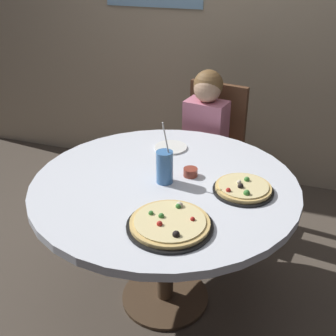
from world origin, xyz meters
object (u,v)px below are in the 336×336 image
(diner_child, at_px, (200,164))
(sauce_bowl, at_px, (190,172))
(pizza_veggie, at_px, (170,224))
(plate_small, at_px, (171,147))
(dining_table, at_px, (165,198))
(soda_cup, at_px, (165,167))
(pizza_cheese, at_px, (243,188))
(chair_wooden, at_px, (211,147))

(diner_child, xyz_separation_m, sauce_bowl, (0.11, -0.63, 0.29))
(pizza_veggie, relative_size, sauce_bowl, 5.06)
(pizza_veggie, distance_m, plate_small, 0.74)
(dining_table, relative_size, diner_child, 1.19)
(diner_child, distance_m, soda_cup, 0.81)
(pizza_veggie, xyz_separation_m, plate_small, (-0.23, 0.70, -0.01))
(pizza_veggie, distance_m, pizza_cheese, 0.44)
(chair_wooden, relative_size, sauce_bowl, 13.57)
(diner_child, height_order, pizza_veggie, diner_child)
(pizza_cheese, distance_m, soda_cup, 0.38)
(pizza_cheese, height_order, soda_cup, soda_cup)
(chair_wooden, bearing_deg, sauce_bowl, -84.05)
(diner_child, bearing_deg, dining_table, -89.00)
(chair_wooden, height_order, plate_small, chair_wooden)
(pizza_veggie, bearing_deg, sauce_bowl, 95.21)
(pizza_cheese, bearing_deg, soda_cup, -175.48)
(dining_table, distance_m, plate_small, 0.39)
(plate_small, bearing_deg, pizza_veggie, -71.88)
(soda_cup, relative_size, plate_small, 1.70)
(sauce_bowl, bearing_deg, diner_child, 100.12)
(chair_wooden, height_order, pizza_cheese, chair_wooden)
(pizza_cheese, relative_size, plate_small, 1.56)
(soda_cup, height_order, sauce_bowl, soda_cup)
(soda_cup, bearing_deg, diner_child, 91.00)
(diner_child, bearing_deg, chair_wooden, 81.08)
(pizza_cheese, relative_size, sauce_bowl, 4.00)
(plate_small, bearing_deg, chair_wooden, 78.98)
(diner_child, xyz_separation_m, soda_cup, (0.01, -0.73, 0.35))
(dining_table, height_order, pizza_cheese, pizza_cheese)
(dining_table, bearing_deg, chair_wooden, 89.03)
(soda_cup, bearing_deg, pizza_veggie, -67.63)
(dining_table, height_order, diner_child, diner_child)
(pizza_veggie, height_order, soda_cup, soda_cup)
(soda_cup, relative_size, sauce_bowl, 4.38)
(dining_table, bearing_deg, plate_small, 103.90)
(chair_wooden, relative_size, pizza_veggie, 2.68)
(chair_wooden, relative_size, pizza_cheese, 3.39)
(chair_wooden, bearing_deg, pizza_cheese, -67.98)
(soda_cup, bearing_deg, dining_table, -85.61)
(chair_wooden, xyz_separation_m, plate_small, (-0.11, -0.54, 0.22))
(plate_small, bearing_deg, pizza_cheese, -35.93)
(dining_table, relative_size, pizza_veggie, 3.63)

